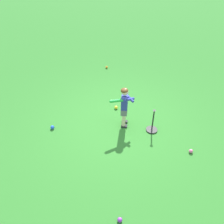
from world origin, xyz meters
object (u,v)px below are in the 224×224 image
object	(u,v)px
child_batter	(124,104)
play_ball_behind_batter	(52,127)
play_ball_near_batter	(116,107)
play_ball_midfield	(120,220)
play_ball_far_left	(191,151)
batting_tee	(152,127)
play_ball_far_right	(107,67)

from	to	relation	value
child_batter	play_ball_behind_batter	size ratio (longest dim) A/B	11.27
play_ball_near_batter	play_ball_midfield	size ratio (longest dim) A/B	1.05
child_batter	play_ball_behind_batter	xyz separation A→B (m)	(0.19, 1.77, -0.60)
play_ball_near_batter	play_ball_far_left	xyz separation A→B (m)	(-1.89, -1.30, -0.00)
play_ball_midfield	play_ball_behind_batter	distance (m)	2.84
batting_tee	play_ball_behind_batter	bearing A→B (deg)	77.67
child_batter	play_ball_far_right	world-z (taller)	child_batter
play_ball_near_batter	batting_tee	distance (m)	1.23
play_ball_midfield	batting_tee	size ratio (longest dim) A/B	0.14
play_ball_near_batter	play_ball_far_left	bearing A→B (deg)	-145.52
play_ball_midfield	play_ball_behind_batter	xyz separation A→B (m)	(2.61, 1.13, 0.00)
play_ball_midfield	batting_tee	distance (m)	2.44
play_ball_midfield	play_ball_behind_batter	world-z (taller)	play_ball_behind_batter
play_ball_far_left	batting_tee	xyz separation A→B (m)	(0.87, 0.62, 0.06)
batting_tee	play_ball_far_left	bearing A→B (deg)	-144.58
play_ball_midfield	child_batter	bearing A→B (deg)	-14.79
play_ball_midfield	play_ball_far_right	bearing A→B (deg)	-7.80
play_ball_behind_batter	child_batter	bearing A→B (deg)	-96.18
play_ball_far_left	play_ball_behind_batter	distance (m)	3.32
play_ball_near_batter	batting_tee	xyz separation A→B (m)	(-1.03, -0.68, 0.06)
play_ball_far_left	play_ball_midfield	world-z (taller)	play_ball_far_left
play_ball_near_batter	play_ball_far_left	size ratio (longest dim) A/B	1.04
play_ball_midfield	batting_tee	bearing A→B (deg)	-31.45
child_batter	play_ball_far_right	size ratio (longest dim) A/B	12.78
play_ball_far_right	play_ball_far_left	world-z (taller)	play_ball_far_left
child_batter	play_ball_behind_batter	distance (m)	1.88
child_batter	play_ball_midfield	bearing A→B (deg)	165.21
play_ball_far_right	play_ball_midfield	size ratio (longest dim) A/B	0.97
play_ball_behind_batter	play_ball_midfield	bearing A→B (deg)	-156.60
play_ball_far_left	play_ball_near_batter	bearing A→B (deg)	34.48
play_ball_far_right	batting_tee	xyz separation A→B (m)	(-3.40, -0.52, 0.06)
play_ball_far_left	play_ball_midfield	xyz separation A→B (m)	(-1.22, 1.89, -0.00)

